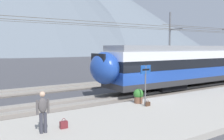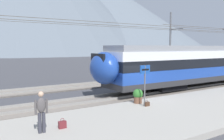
{
  "view_description": "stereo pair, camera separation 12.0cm",
  "coord_description": "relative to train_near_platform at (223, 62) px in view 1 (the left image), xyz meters",
  "views": [
    {
      "loc": [
        -9.95,
        -12.54,
        3.72
      ],
      "look_at": [
        0.34,
        3.77,
        1.83
      ],
      "focal_mm": 37.23,
      "sensor_mm": 36.0,
      "label": 1
    },
    {
      "loc": [
        -9.85,
        -12.6,
        3.72
      ],
      "look_at": [
        0.34,
        3.77,
        1.83
      ],
      "focal_mm": 37.23,
      "sensor_mm": 36.0,
      "label": 2
    }
  ],
  "objects": [
    {
      "name": "train_near_platform",
      "position": [
        0.0,
        0.0,
        0.0
      ],
      "size": [
        29.37,
        3.0,
        4.27
      ],
      "color": "#2D2D30",
      "rests_on": "track_near"
    },
    {
      "name": "track_far",
      "position": [
        -12.11,
        5.9,
        -2.16
      ],
      "size": [
        120.0,
        3.0,
        0.28
      ],
      "color": "slate",
      "rests_on": "ground"
    },
    {
      "name": "track_near",
      "position": [
        -12.11,
        0.0,
        -2.16
      ],
      "size": [
        120.0,
        3.0,
        0.28
      ],
      "color": "slate",
      "rests_on": "ground"
    },
    {
      "name": "passenger_walking",
      "position": [
        -19.57,
        -4.79,
        -0.99
      ],
      "size": [
        0.53,
        0.22,
        1.69
      ],
      "color": "#383842",
      "rests_on": "platform_slab"
    },
    {
      "name": "platform_sign",
      "position": [
        -13.33,
        -3.69,
        -0.18
      ],
      "size": [
        0.7,
        0.08,
        2.4
      ],
      "color": "#59595B",
      "rests_on": "platform_slab"
    },
    {
      "name": "mountain_right_ridge",
      "position": [
        72.37,
        162.92,
        29.29
      ],
      "size": [
        183.84,
        183.84,
        63.03
      ],
      "primitive_type": "cone",
      "color": "slate",
      "rests_on": "ground"
    },
    {
      "name": "handbag_beside_passenger",
      "position": [
        -18.69,
        -4.72,
        -1.78
      ],
      "size": [
        0.32,
        0.18,
        0.44
      ],
      "color": "maroon",
      "rests_on": "platform_slab"
    },
    {
      "name": "catenary_mast_far_side",
      "position": [
        0.54,
        7.69,
        2.05
      ],
      "size": [
        48.7,
        2.23,
        8.22
      ],
      "color": "slate",
      "rests_on": "ground"
    },
    {
      "name": "handbag_near_sign",
      "position": [
        -13.19,
        -3.72,
        -1.81
      ],
      "size": [
        0.32,
        0.18,
        0.37
      ],
      "color": "#472D1E",
      "rests_on": "platform_slab"
    },
    {
      "name": "ground_plane",
      "position": [
        -12.11,
        -1.35,
        -2.23
      ],
      "size": [
        400.0,
        400.0,
        0.0
      ],
      "primitive_type": "plane",
      "color": "#424247"
    },
    {
      "name": "potted_plant_platform_edge",
      "position": [
        -13.18,
        -2.87,
        -1.45
      ],
      "size": [
        0.61,
        0.61,
        0.88
      ],
      "color": "brown",
      "rests_on": "platform_slab"
    },
    {
      "name": "platform_slab",
      "position": [
        -12.11,
        -5.24,
        -2.08
      ],
      "size": [
        120.0,
        6.1,
        0.29
      ],
      "primitive_type": "cube",
      "color": "#A39E93",
      "rests_on": "ground"
    }
  ]
}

